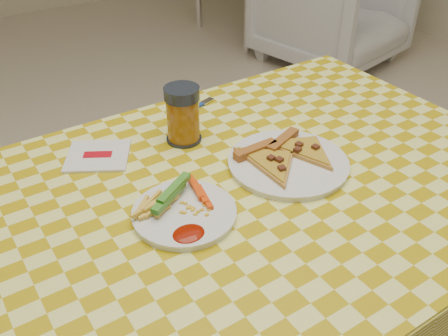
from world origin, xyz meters
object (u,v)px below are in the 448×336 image
Objects in this scene: table at (247,211)px; bg_chair at (335,1)px; drink_glass at (183,115)px; plate_right at (288,164)px; plate_left at (184,214)px.

table is 1.52× the size of bg_chair.
drink_glass reaches higher than table.
plate_left is at bearing -174.84° from plate_right.
plate_left is 0.24× the size of bg_chair.
plate_right is (0.12, 0.01, 0.08)m from table.
bg_chair is at bearing 41.33° from table.
plate_left is at bearing -151.97° from bg_chair.
table is at bearing -84.23° from drink_glass.
plate_left is 0.76× the size of plate_right.
drink_glass is at bearing 95.77° from table.
drink_glass is 2.49m from bg_chair.
bg_chair is (1.94, 1.71, -0.26)m from table.
bg_chair is at bearing 36.93° from drink_glass.
table is 9.26× the size of drink_glass.
bg_chair is (1.83, 1.70, -0.34)m from plate_right.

